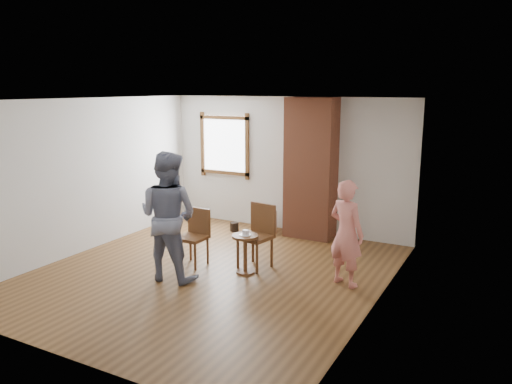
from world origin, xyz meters
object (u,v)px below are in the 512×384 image
Objects in this scene: dining_chair_left at (195,233)px; man at (168,216)px; dining_chair_right at (258,232)px; person_pink at (346,233)px; side_table at (245,248)px; stoneware_crock at (269,221)px.

man reaches higher than dining_chair_left.
dining_chair_right is 1.46m from person_pink.
man is (-0.89, -0.70, 0.54)m from side_table.
side_table is 0.39× the size of person_pink.
man is 2.56m from person_pink.
man is (-0.21, -2.84, 0.74)m from stoneware_crock.
dining_chair_left reaches higher than side_table.
dining_chair_left is at bearing -96.00° from stoneware_crock.
stoneware_crock is 0.27× the size of person_pink.
person_pink is (2.16, -1.86, 0.56)m from stoneware_crock.
dining_chair_left is at bearing -92.20° from man.
person_pink is at bearing -161.34° from man.
stoneware_crock is 0.42× the size of dining_chair_right.
stoneware_crock is at bearing 121.80° from dining_chair_right.
stoneware_crock is 0.69× the size of side_table.
person_pink is (2.36, 0.98, -0.18)m from man.
man is 1.24× the size of person_pink.
side_table is at bearing 31.50° from person_pink.
dining_chair_left is 0.47× the size of man.
dining_chair_right is at bearing -68.20° from stoneware_crock.
dining_chair_right is (0.71, -1.79, 0.35)m from stoneware_crock.
dining_chair_left is 0.58× the size of person_pink.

